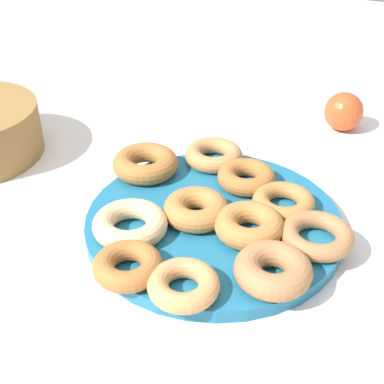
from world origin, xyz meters
name	(u,v)px	position (x,y,z in m)	size (l,w,h in m)	color
ground_plane	(213,228)	(0.00, 0.00, 0.00)	(2.40, 2.40, 0.00)	white
donut_plate	(214,222)	(0.00, 0.00, 0.01)	(0.32, 0.32, 0.02)	#1E6B93
donut_0	(130,224)	(-0.07, 0.08, 0.03)	(0.09, 0.09, 0.03)	#EABC84
donut_1	(283,202)	(0.05, -0.08, 0.03)	(0.08, 0.08, 0.02)	#BC7A3D
donut_2	(249,225)	(-0.02, -0.05, 0.03)	(0.08, 0.08, 0.03)	#BC7A3D
donut_3	(273,270)	(-0.08, -0.10, 0.03)	(0.09, 0.09, 0.03)	#B27547
donut_4	(145,163)	(0.06, 0.13, 0.03)	(0.09, 0.09, 0.03)	#AD6B33
donut_5	(196,209)	(-0.01, 0.02, 0.03)	(0.08, 0.08, 0.03)	#BC7A3D
donut_6	(246,177)	(0.09, -0.01, 0.03)	(0.08, 0.08, 0.03)	#AD6B33
donut_7	(183,285)	(-0.14, -0.02, 0.03)	(0.08, 0.08, 0.02)	tan
donut_8	(128,266)	(-0.14, 0.05, 0.03)	(0.08, 0.08, 0.02)	#AD6B33
donut_9	(316,238)	(0.00, -0.13, 0.03)	(0.09, 0.09, 0.02)	#B27547
donut_10	(214,155)	(0.13, 0.05, 0.03)	(0.08, 0.08, 0.02)	#C6844C
apple	(344,112)	(0.34, -0.10, 0.03)	(0.06, 0.06, 0.06)	#CC4C23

